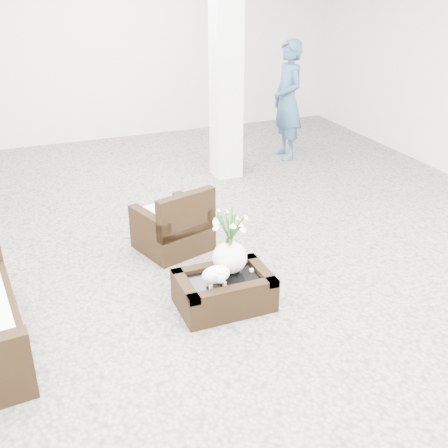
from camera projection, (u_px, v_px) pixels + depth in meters
name	position (u px, v px, depth m)	size (l,w,h in m)	color
ground	(221.00, 271.00, 6.03)	(11.00, 11.00, 0.00)	gray
column	(226.00, 61.00, 8.02)	(0.40, 0.40, 3.50)	white
coffee_table	(224.00, 292.00, 5.37)	(0.90, 0.60, 0.31)	black
sheep_figurine	(216.00, 276.00, 5.13)	(0.28, 0.23, 0.21)	white
planter_narcissus	(230.00, 235.00, 5.24)	(0.44, 0.44, 0.80)	white
tealight	(252.00, 270.00, 5.41)	(0.04, 0.04, 0.03)	white
armchair	(172.00, 218.00, 6.36)	(0.74, 0.71, 0.78)	black
topiary	(225.00, 128.00, 8.80)	(0.35, 0.35, 1.31)	#1B4F19
shopper	(288.00, 100.00, 9.15)	(0.72, 0.47, 1.96)	#345474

